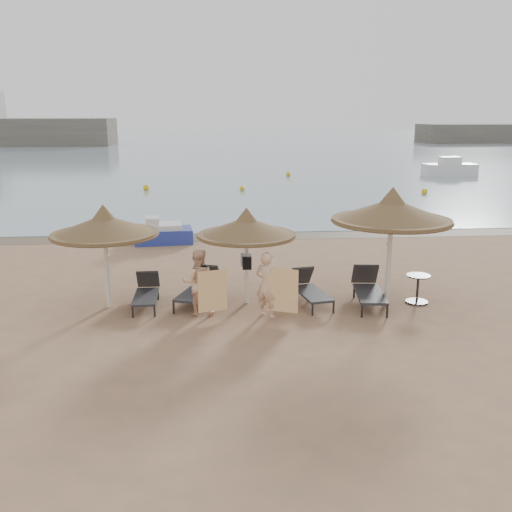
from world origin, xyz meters
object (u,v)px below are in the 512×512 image
at_px(person_left, 198,277).
at_px(person_right, 267,280).
at_px(palapa_right, 392,211).
at_px(lounger_far_right, 368,288).
at_px(pedal_boat, 163,233).
at_px(side_table, 417,290).
at_px(lounger_near_left, 200,287).
at_px(palapa_left, 104,226).
at_px(palapa_center, 246,227).
at_px(lounger_near_right, 309,288).
at_px(lounger_far_left, 147,292).

distance_m(person_left, person_right, 1.69).
bearing_deg(palapa_right, lounger_far_right, -175.80).
bearing_deg(pedal_boat, side_table, -53.25).
bearing_deg(person_left, pedal_boat, -77.95).
distance_m(palapa_right, lounger_near_left, 5.33).
bearing_deg(person_left, person_right, 170.76).
relative_size(palapa_left, lounger_far_right, 1.28).
height_order(palapa_left, pedal_boat, palapa_left).
distance_m(palapa_center, side_table, 4.78).
relative_size(lounger_near_left, person_left, 1.08).
height_order(palapa_center, lounger_far_right, palapa_center).
relative_size(side_table, pedal_boat, 0.33).
xyz_separation_m(side_table, pedal_boat, (-7.16, 7.81, 0.02)).
bearing_deg(palapa_center, lounger_far_right, -5.40).
bearing_deg(palapa_right, palapa_center, 175.95).
height_order(palapa_center, pedal_boat, palapa_center).
bearing_deg(palapa_left, pedal_boat, 83.45).
bearing_deg(palapa_right, pedal_boat, 129.71).
relative_size(palapa_right, lounger_far_right, 1.46).
bearing_deg(lounger_near_left, person_right, -18.54).
bearing_deg(lounger_far_right, lounger_near_right, 178.80).
height_order(person_right, pedal_boat, person_right).
bearing_deg(lounger_far_left, person_left, -33.10).
bearing_deg(lounger_far_right, palapa_center, -177.95).
distance_m(palapa_center, lounger_near_right, 2.32).
bearing_deg(lounger_far_left, palapa_left, -175.64).
relative_size(palapa_center, person_left, 1.33).
relative_size(palapa_center, lounger_near_left, 1.23).
xyz_separation_m(palapa_left, lounger_near_right, (5.19, -0.07, -1.75)).
bearing_deg(side_table, lounger_near_right, 173.67).
xyz_separation_m(palapa_center, person_right, (0.41, -1.11, -1.07)).
relative_size(person_left, pedal_boat, 0.84).
height_order(side_table, person_right, person_right).
height_order(lounger_near_right, side_table, lounger_near_right).
height_order(palapa_left, person_right, palapa_left).
relative_size(lounger_near_right, person_right, 1.02).
distance_m(lounger_near_right, person_right, 1.71).
bearing_deg(lounger_near_right, lounger_far_right, -19.20).
distance_m(lounger_near_left, lounger_far_right, 4.42).
xyz_separation_m(lounger_far_left, pedal_boat, (-0.10, 7.35, 0.02)).
bearing_deg(lounger_near_left, lounger_far_right, 13.81).
bearing_deg(palapa_left, person_right, -15.59).
height_order(palapa_right, person_left, palapa_right).
bearing_deg(lounger_near_left, palapa_left, -154.54).
xyz_separation_m(lounger_far_left, person_left, (1.35, -0.86, 0.61)).
distance_m(palapa_right, lounger_far_left, 6.63).
height_order(lounger_far_right, side_table, lounger_far_right).
xyz_separation_m(lounger_far_left, person_right, (3.01, -1.19, 0.60)).
relative_size(palapa_right, lounger_near_right, 1.59).
bearing_deg(palapa_left, lounger_near_left, 5.08).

